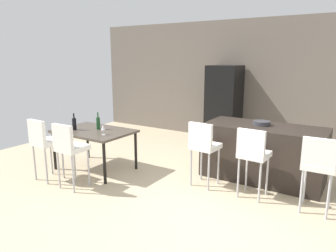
% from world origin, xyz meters
% --- Properties ---
extents(ground_plane, '(10.00, 10.00, 0.00)m').
position_xyz_m(ground_plane, '(0.00, 0.00, 0.00)').
color(ground_plane, '#C6B28E').
extents(back_wall, '(10.00, 0.12, 2.90)m').
position_xyz_m(back_wall, '(0.00, 3.20, 1.45)').
color(back_wall, '#665B51').
rests_on(back_wall, ground_plane).
extents(kitchen_island, '(1.94, 0.88, 0.92)m').
position_xyz_m(kitchen_island, '(0.38, 0.93, 0.46)').
color(kitchen_island, black).
rests_on(kitchen_island, ground_plane).
extents(bar_chair_left, '(0.43, 0.43, 1.05)m').
position_xyz_m(bar_chair_left, '(-0.32, 0.10, 0.70)').
color(bar_chair_left, white).
rests_on(bar_chair_left, ground_plane).
extents(bar_chair_middle, '(0.42, 0.42, 1.05)m').
position_xyz_m(bar_chair_middle, '(0.47, 0.10, 0.70)').
color(bar_chair_middle, white).
rests_on(bar_chair_middle, ground_plane).
extents(bar_chair_right, '(0.41, 0.41, 1.05)m').
position_xyz_m(bar_chair_right, '(1.33, 0.10, 0.70)').
color(bar_chair_right, white).
rests_on(bar_chair_right, ground_plane).
extents(dining_table, '(1.37, 0.93, 0.74)m').
position_xyz_m(dining_table, '(-2.33, -0.27, 0.68)').
color(dining_table, '#4C4238').
rests_on(dining_table, ground_plane).
extents(dining_chair_near, '(0.41, 0.41, 1.05)m').
position_xyz_m(dining_chair_near, '(-2.64, -1.10, 0.70)').
color(dining_chair_near, white).
rests_on(dining_chair_near, ground_plane).
extents(dining_chair_far, '(0.41, 0.41, 1.05)m').
position_xyz_m(dining_chair_far, '(-2.02, -1.10, 0.70)').
color(dining_chair_far, white).
rests_on(dining_chair_far, ground_plane).
extents(wine_bottle_corner, '(0.07, 0.07, 0.31)m').
position_xyz_m(wine_bottle_corner, '(-2.32, -0.17, 0.86)').
color(wine_bottle_corner, '#194723').
rests_on(wine_bottle_corner, dining_table).
extents(wine_bottle_far, '(0.07, 0.07, 0.30)m').
position_xyz_m(wine_bottle_far, '(-2.64, -0.44, 0.85)').
color(wine_bottle_far, black).
rests_on(wine_bottle_far, dining_table).
extents(wine_glass_left, '(0.07, 0.07, 0.17)m').
position_xyz_m(wine_glass_left, '(-1.95, -0.43, 0.86)').
color(wine_glass_left, silver).
rests_on(wine_glass_left, dining_table).
extents(refrigerator, '(0.72, 0.68, 1.84)m').
position_xyz_m(refrigerator, '(-1.10, 2.76, 0.92)').
color(refrigerator, black).
rests_on(refrigerator, ground_plane).
extents(fruit_bowl, '(0.28, 0.28, 0.07)m').
position_xyz_m(fruit_bowl, '(0.32, 0.96, 0.96)').
color(fruit_bowl, '#333338').
rests_on(fruit_bowl, kitchen_island).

